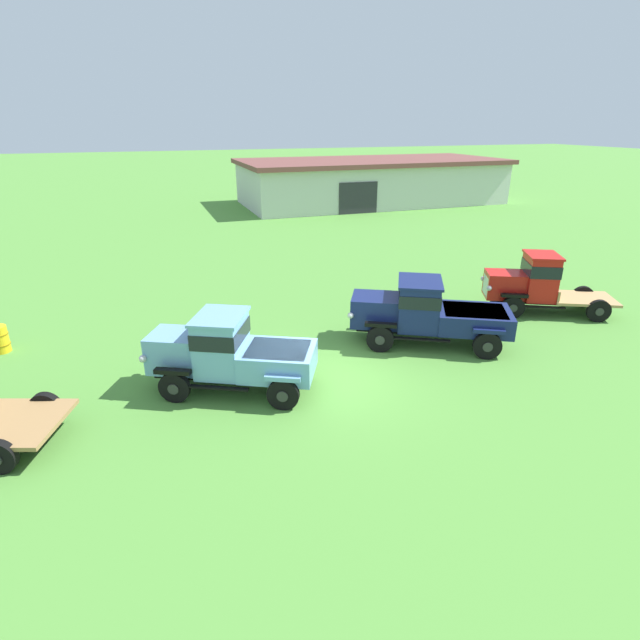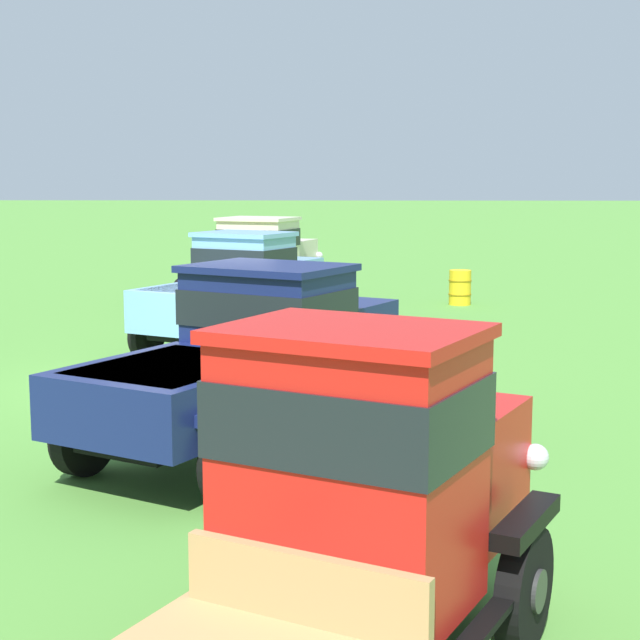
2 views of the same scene
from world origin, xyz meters
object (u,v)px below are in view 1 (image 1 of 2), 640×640
at_px(farm_shed, 371,181).
at_px(vintage_truck_midrow_center, 426,311).
at_px(vintage_truck_second_in_line, 229,352).
at_px(vintage_truck_far_side, 534,283).

height_order(farm_shed, vintage_truck_midrow_center, farm_shed).
bearing_deg(farm_shed, vintage_truck_second_in_line, -121.31).
relative_size(farm_shed, vintage_truck_midrow_center, 4.29).
relative_size(farm_shed, vintage_truck_far_side, 4.60).
bearing_deg(vintage_truck_second_in_line, farm_shed, 58.69).
xyz_separation_m(farm_shed, vintage_truck_second_in_line, (-17.61, -28.95, -0.77)).
distance_m(farm_shed, vintage_truck_far_side, 27.51).
bearing_deg(farm_shed, vintage_truck_far_side, -102.06).
xyz_separation_m(vintage_truck_second_in_line, vintage_truck_midrow_center, (6.55, 0.92, -0.01)).
bearing_deg(vintage_truck_second_in_line, vintage_truck_far_side, 9.84).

